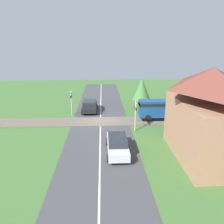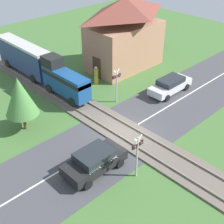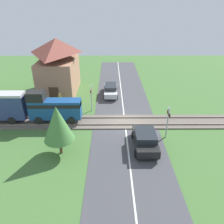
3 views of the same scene
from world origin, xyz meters
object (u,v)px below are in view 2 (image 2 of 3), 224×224
car_near_crossing (94,161)px  pedestrian_by_station (96,76)px  car_far_side (170,85)px  crossing_signal_east_approach (116,81)px  train (39,65)px  station_building (124,35)px  crossing_signal_west_approach (137,151)px

car_near_crossing → pedestrian_by_station: (7.88, 8.74, 0.02)m
car_near_crossing → car_far_side: size_ratio=0.92×
crossing_signal_east_approach → pedestrian_by_station: (1.02, 3.72, -1.17)m
car_far_side → crossing_signal_east_approach: size_ratio=1.45×
train → car_near_crossing: bearing=-108.5°
station_building → car_near_crossing: bearing=-142.4°
train → crossing_signal_west_approach: bearing=-100.4°
crossing_signal_west_approach → crossing_signal_east_approach: (5.38, 7.16, 0.00)m
station_building → pedestrian_by_station: (-4.63, -0.88, -2.66)m
car_near_crossing → crossing_signal_east_approach: 8.59m
crossing_signal_west_approach → station_building: station_building is taller
car_near_crossing → crossing_signal_west_approach: size_ratio=1.33×
car_near_crossing → crossing_signal_west_approach: (1.48, -2.14, 1.20)m
car_far_side → crossing_signal_west_approach: 11.28m
crossing_signal_west_approach → station_building: 16.19m
crossing_signal_west_approach → pedestrian_by_station: 12.68m
car_far_side → pedestrian_by_station: size_ratio=2.54×
crossing_signal_west_approach → pedestrian_by_station: size_ratio=1.76×
car_near_crossing → station_building: bearing=37.6°
crossing_signal_west_approach → pedestrian_by_station: bearing=59.5°
train → station_building: station_building is taller
station_building → crossing_signal_west_approach: bearing=-133.2°
train → car_far_side: bearing=-52.7°
pedestrian_by_station → train: bearing=134.7°
car_far_side → station_building: (1.01, 6.74, 2.71)m
car_far_side → station_building: bearing=81.5°
crossing_signal_east_approach → pedestrian_by_station: 4.03m
car_far_side → crossing_signal_east_approach: bearing=155.2°
train → pedestrian_by_station: size_ratio=7.41×
train → car_near_crossing: train is taller
train → pedestrian_by_station: train is taller
train → car_far_side: 12.14m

